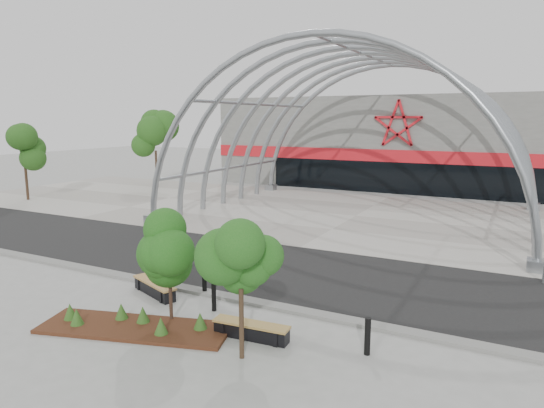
{
  "coord_description": "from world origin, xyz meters",
  "views": [
    {
      "loc": [
        9.16,
        -13.61,
        6.11
      ],
      "look_at": [
        0.0,
        4.0,
        2.6
      ],
      "focal_mm": 32.0,
      "sensor_mm": 36.0,
      "label": 1
    }
  ],
  "objects_px": {
    "street_tree_0": "(169,245)",
    "bench_1": "(251,331)",
    "bollard_2": "(204,280)",
    "street_tree_1": "(241,259)",
    "bench_0": "(155,288)"
  },
  "relations": [
    {
      "from": "bench_1",
      "to": "street_tree_0",
      "type": "bearing_deg",
      "value": -177.29
    },
    {
      "from": "bench_1",
      "to": "bollard_2",
      "type": "xyz_separation_m",
      "value": [
        -3.22,
        2.29,
        0.27
      ]
    },
    {
      "from": "bollard_2",
      "to": "street_tree_1",
      "type": "bearing_deg",
      "value": -43.49
    },
    {
      "from": "bollard_2",
      "to": "bench_1",
      "type": "bearing_deg",
      "value": -35.48
    },
    {
      "from": "street_tree_1",
      "to": "bench_0",
      "type": "distance_m",
      "value": 6.15
    },
    {
      "from": "street_tree_1",
      "to": "bench_1",
      "type": "distance_m",
      "value": 2.67
    },
    {
      "from": "street_tree_0",
      "to": "bollard_2",
      "type": "bearing_deg",
      "value": 101.41
    },
    {
      "from": "bench_0",
      "to": "bench_1",
      "type": "bearing_deg",
      "value": -16.73
    },
    {
      "from": "street_tree_1",
      "to": "bollard_2",
      "type": "xyz_separation_m",
      "value": [
        -3.56,
        3.38,
        -2.15
      ]
    },
    {
      "from": "street_tree_1",
      "to": "bench_1",
      "type": "height_order",
      "value": "street_tree_1"
    },
    {
      "from": "street_tree_0",
      "to": "bench_1",
      "type": "height_order",
      "value": "street_tree_0"
    },
    {
      "from": "street_tree_1",
      "to": "bench_0",
      "type": "xyz_separation_m",
      "value": [
        -5.07,
        2.51,
        -2.41
      ]
    },
    {
      "from": "street_tree_0",
      "to": "street_tree_1",
      "type": "distance_m",
      "value": 3.22
    },
    {
      "from": "street_tree_0",
      "to": "bench_1",
      "type": "distance_m",
      "value": 3.49
    },
    {
      "from": "bench_0",
      "to": "bench_1",
      "type": "distance_m",
      "value": 4.94
    }
  ]
}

